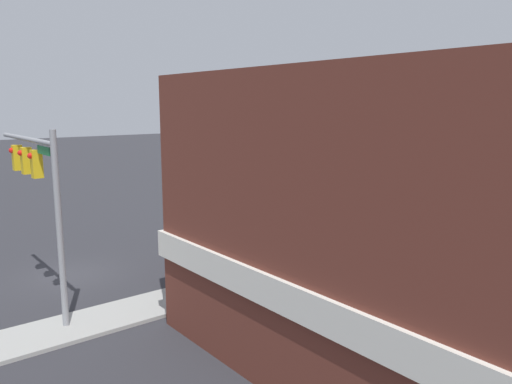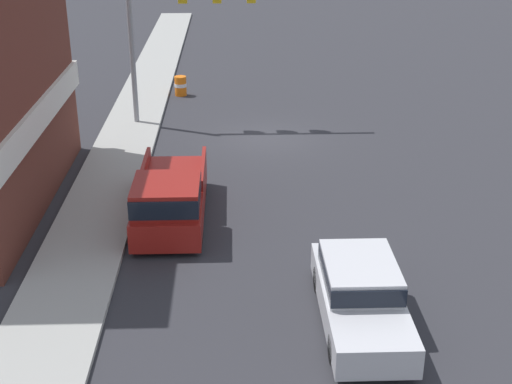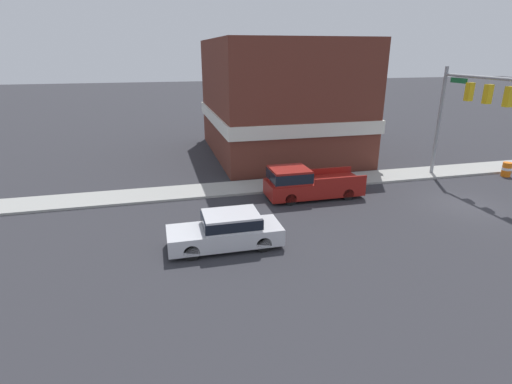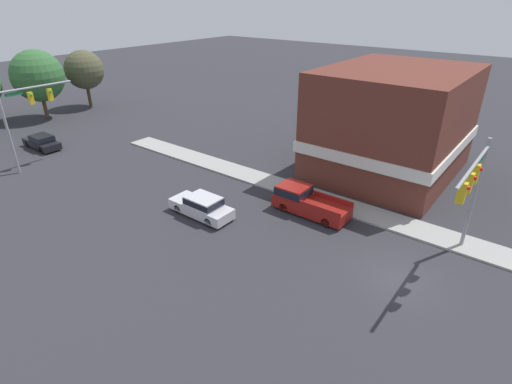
{
  "view_description": "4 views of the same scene",
  "coord_description": "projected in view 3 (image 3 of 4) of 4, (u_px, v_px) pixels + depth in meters",
  "views": [
    {
      "loc": [
        22.78,
        -7.14,
        7.9
      ],
      "look_at": [
        0.27,
        10.83,
        2.81
      ],
      "focal_mm": 35.0,
      "sensor_mm": 36.0,
      "label": 1
    },
    {
      "loc": [
        1.34,
        27.88,
        9.74
      ],
      "look_at": [
        0.77,
        11.31,
        2.51
      ],
      "focal_mm": 50.0,
      "sensor_mm": 36.0,
      "label": 2
    },
    {
      "loc": [
        -16.93,
        15.98,
        7.95
      ],
      "look_at": [
        -0.94,
        11.96,
        2.13
      ],
      "focal_mm": 28.0,
      "sensor_mm": 36.0,
      "label": 3
    },
    {
      "loc": [
        -18.74,
        -4.66,
        14.16
      ],
      "look_at": [
        0.57,
        10.31,
        1.95
      ],
      "focal_mm": 28.0,
      "sensor_mm": 36.0,
      "label": 4
    }
  ],
  "objects": [
    {
      "name": "sidewalk_curb",
      "position": [
        403.0,
        175.0,
        26.99
      ],
      "size": [
        2.4,
        60.0,
        0.14
      ],
      "color": "#9E9E99",
      "rests_on": "ground"
    },
    {
      "name": "corner_brick_building",
      "position": [
        279.0,
        100.0,
        31.87
      ],
      "size": [
        13.79,
        10.88,
        8.84
      ],
      "color": "brown",
      "rests_on": "ground"
    },
    {
      "name": "construction_barrel",
      "position": [
        507.0,
        169.0,
        26.72
      ],
      "size": [
        0.6,
        0.6,
        0.96
      ],
      "color": "orange",
      "rests_on": "ground"
    },
    {
      "name": "car_lead",
      "position": [
        227.0,
        230.0,
        16.96
      ],
      "size": [
        1.84,
        4.83,
        1.52
      ],
      "color": "black",
      "rests_on": "ground"
    },
    {
      "name": "ground_plane",
      "position": [
        464.0,
        205.0,
        21.8
      ],
      "size": [
        200.0,
        200.0,
        0.0
      ],
      "primitive_type": "plane",
      "color": "#2D2D33"
    },
    {
      "name": "near_signal_assembly",
      "position": [
        469.0,
        101.0,
        23.48
      ],
      "size": [
        6.93,
        0.49,
        7.08
      ],
      "color": "gray",
      "rests_on": "ground"
    },
    {
      "name": "pickup_truck_parked",
      "position": [
        306.0,
        183.0,
        22.67
      ],
      "size": [
        2.03,
        5.5,
        1.82
      ],
      "color": "black",
      "rests_on": "ground"
    }
  ]
}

